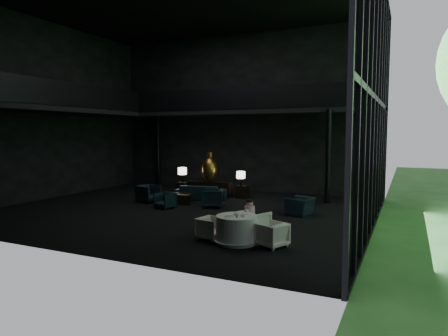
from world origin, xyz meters
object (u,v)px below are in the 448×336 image
at_px(sofa, 201,189).
at_px(dining_chair_east, 272,234).
at_px(lounge_armchair_south, 165,201).
at_px(side_table_left, 182,188).
at_px(child, 250,210).
at_px(table_lamp_right, 241,176).
at_px(coffee_table, 180,198).
at_px(console, 210,189).
at_px(lounge_armchair_east, 213,197).
at_px(dining_chair_west, 211,229).
at_px(dining_chair_north, 254,221).
at_px(side_table_right, 242,192).
at_px(window_armchair, 301,204).
at_px(table_lamp_left, 182,172).
at_px(dining_table, 237,231).
at_px(lounge_armchair_west, 148,192).
at_px(bronze_urn, 210,169).

relative_size(sofa, dining_chair_east, 3.70).
bearing_deg(lounge_armchair_south, side_table_left, 124.00).
bearing_deg(child, table_lamp_right, -65.26).
bearing_deg(coffee_table, console, 83.72).
relative_size(lounge_armchair_east, dining_chair_west, 1.42).
bearing_deg(dining_chair_north, child, 87.63).
distance_m(lounge_armchair_east, dining_chair_north, 4.51).
bearing_deg(lounge_armchair_south, console, 99.94).
distance_m(side_table_right, window_armchair, 4.29).
xyz_separation_m(dining_chair_north, dining_chair_west, (-0.92, -1.01, -0.09)).
height_order(side_table_left, table_lamp_left, table_lamp_left).
bearing_deg(lounge_armchair_east, side_table_left, -148.28).
relative_size(table_lamp_left, side_table_right, 1.25).
distance_m(table_lamp_left, sofa, 2.13).
xyz_separation_m(side_table_left, table_lamp_left, (0.00, 0.00, 0.80)).
bearing_deg(side_table_left, window_armchair, -21.79).
bearing_deg(console, side_table_right, 4.25).
bearing_deg(dining_table, dining_chair_east, 1.79).
xyz_separation_m(lounge_armchair_east, dining_chair_east, (3.89, -4.36, -0.10)).
height_order(lounge_armchair_west, dining_chair_north, lounge_armchair_west).
bearing_deg(table_lamp_left, coffee_table, -61.37).
xyz_separation_m(window_armchair, dining_chair_east, (0.33, -4.37, -0.07)).
distance_m(dining_chair_east, child, 1.35).
height_order(console, table_lamp_right, table_lamp_right).
distance_m(side_table_right, dining_chair_east, 7.93).
xyz_separation_m(side_table_left, lounge_armchair_south, (1.40, -3.68, 0.03)).
xyz_separation_m(lounge_armchair_east, child, (2.94, -3.52, 0.34)).
xyz_separation_m(dining_chair_north, dining_chair_east, (0.88, -1.00, -0.07)).
height_order(bronze_urn, coffee_table, bronze_urn).
relative_size(lounge_armchair_west, coffee_table, 0.93).
bearing_deg(coffee_table, side_table_left, 118.64).
relative_size(sofa, dining_chair_west, 4.01).
relative_size(side_table_left, lounge_armchair_west, 0.64).
height_order(table_lamp_right, child, table_lamp_right).
bearing_deg(table_lamp_right, dining_chair_east, -61.45).
relative_size(side_table_left, child, 0.89).
distance_m(bronze_urn, side_table_right, 1.89).
xyz_separation_m(side_table_right, sofa, (-1.54, -1.19, 0.19)).
bearing_deg(lounge_armchair_east, child, 22.82).
bearing_deg(side_table_right, table_lamp_right, -90.00).
xyz_separation_m(lounge_armchair_west, dining_chair_west, (5.17, -4.23, -0.14)).
height_order(dining_table, dining_chair_west, dining_table).
bearing_deg(console, table_lamp_left, 175.84).
bearing_deg(dining_chair_west, child, -34.60).
bearing_deg(coffee_table, table_lamp_left, 118.63).
bearing_deg(side_table_right, coffee_table, -127.05).
xyz_separation_m(bronze_urn, window_armchair, (4.99, -2.47, -0.89)).
height_order(lounge_armchair_south, window_armchair, window_armchair).
height_order(lounge_armchair_south, child, child).
bearing_deg(side_table_right, lounge_armchair_south, -116.09).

